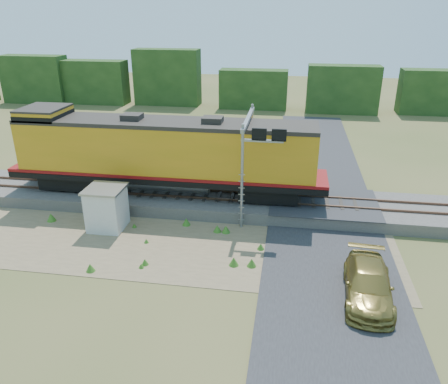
% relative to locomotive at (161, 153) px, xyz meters
% --- Properties ---
extents(ground, '(140.00, 140.00, 0.00)m').
position_rel_locomotive_xyz_m(ground, '(3.94, -6.00, -3.69)').
color(ground, '#475123').
rests_on(ground, ground).
extents(ballast, '(70.00, 5.00, 0.80)m').
position_rel_locomotive_xyz_m(ballast, '(3.94, 0.00, -3.29)').
color(ballast, slate).
rests_on(ballast, ground).
extents(rails, '(70.00, 1.54, 0.16)m').
position_rel_locomotive_xyz_m(rails, '(3.94, 0.00, -2.81)').
color(rails, brown).
rests_on(rails, ballast).
extents(dirt_shoulder, '(26.00, 8.00, 0.03)m').
position_rel_locomotive_xyz_m(dirt_shoulder, '(1.94, -5.50, -3.68)').
color(dirt_shoulder, '#8C7754').
rests_on(dirt_shoulder, ground).
extents(road, '(7.00, 66.00, 0.86)m').
position_rel_locomotive_xyz_m(road, '(10.94, -5.26, -3.60)').
color(road, '#38383A').
rests_on(road, ground).
extents(tree_line_north, '(130.00, 3.00, 6.50)m').
position_rel_locomotive_xyz_m(tree_line_north, '(3.94, 32.00, -0.62)').
color(tree_line_north, '#1C3915').
rests_on(tree_line_north, ground).
extents(weed_clumps, '(15.00, 6.20, 0.56)m').
position_rel_locomotive_xyz_m(weed_clumps, '(0.44, -5.90, -3.69)').
color(weed_clumps, '#3A7220').
rests_on(weed_clumps, ground).
extents(locomotive, '(21.46, 3.27, 5.54)m').
position_rel_locomotive_xyz_m(locomotive, '(0.00, 0.00, 0.00)').
color(locomotive, black).
rests_on(locomotive, rails).
extents(shed, '(2.27, 2.27, 2.68)m').
position_rel_locomotive_xyz_m(shed, '(-2.35, -4.16, -2.33)').
color(shed, silver).
rests_on(shed, ground).
extents(signal_gantry, '(2.61, 6.20, 6.57)m').
position_rel_locomotive_xyz_m(signal_gantry, '(6.12, -0.65, 1.27)').
color(signal_gantry, gray).
rests_on(signal_gantry, ground).
extents(car, '(2.49, 5.38, 1.52)m').
position_rel_locomotive_xyz_m(car, '(12.51, -9.03, -2.93)').
color(car, olive).
rests_on(car, ground).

